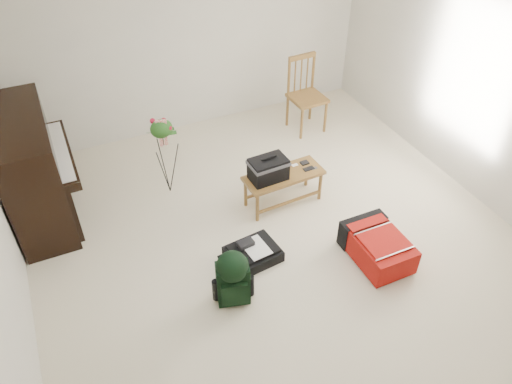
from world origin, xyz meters
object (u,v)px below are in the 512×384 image
dining_chair (306,95)px  green_backpack (233,276)px  piano (34,172)px  flower_stand (165,157)px  black_duffel (253,253)px  red_suitcase (374,243)px  bench (273,171)px

dining_chair → green_backpack: (-2.11, -2.43, -0.17)m
piano → flower_stand: 1.41m
black_duffel → dining_chair: bearing=43.0°
dining_chair → flower_stand: size_ratio=1.01×
red_suitcase → green_backpack: 1.56m
piano → dining_chair: (3.58, 0.39, -0.09)m
dining_chair → red_suitcase: dining_chair is taller
bench → green_backpack: bench is taller
black_duffel → bench: bearing=44.3°
red_suitcase → green_backpack: green_backpack is taller
piano → dining_chair: 3.60m
bench → flower_stand: 1.26m
black_duffel → green_backpack: green_backpack is taller
green_backpack → flower_stand: (-0.07, 1.84, 0.17)m
flower_stand → bench: bearing=-18.8°
dining_chair → flower_stand: (-2.18, -0.59, -0.01)m
piano → black_duffel: piano is taller
piano → bench: piano is taller
dining_chair → piano: bearing=-176.5°
red_suitcase → flower_stand: 2.52m
flower_stand → piano: bearing=-170.6°
bench → green_backpack: (-0.95, -1.09, -0.17)m
black_duffel → green_backpack: bearing=-139.9°
flower_stand → red_suitcase: bearing=-32.1°
piano → bench: bearing=-21.4°
piano → green_backpack: (1.47, -2.04, -0.26)m
piano → red_suitcase: piano is taller
bench → dining_chair: 1.77m
dining_chair → red_suitcase: bearing=-105.3°
dining_chair → black_duffel: bearing=-133.1°
piano → dining_chair: piano is taller
green_backpack → flower_stand: bearing=107.3°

